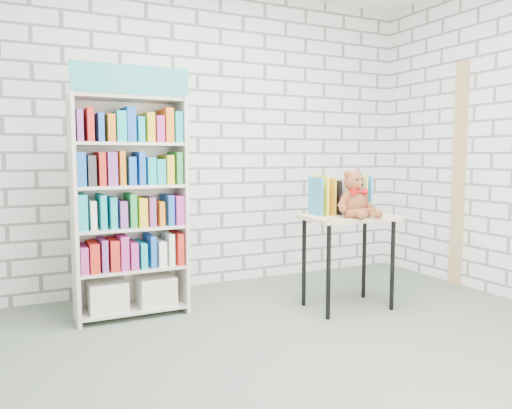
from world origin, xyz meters
name	(u,v)px	position (x,y,z in m)	size (l,w,h in m)	color
ground	(312,362)	(0.00, 0.00, 0.00)	(4.50, 4.50, 0.00)	#4F5D4E
room_shell	(316,57)	(0.00, 0.00, 1.78)	(4.52, 4.02, 2.81)	silver
bookshelf	(130,205)	(-0.78, 1.36, 0.86)	(0.84, 0.32, 1.87)	beige
display_table	(348,228)	(0.83, 0.79, 0.65)	(0.72, 0.52, 0.76)	#DFBB86
table_books	(341,196)	(0.84, 0.90, 0.90)	(0.50, 0.24, 0.29)	teal
teddy_bear	(355,198)	(0.81, 0.68, 0.90)	(0.34, 0.32, 0.37)	brown
door_trim	(459,175)	(2.23, 0.95, 1.05)	(0.05, 0.12, 2.10)	tan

